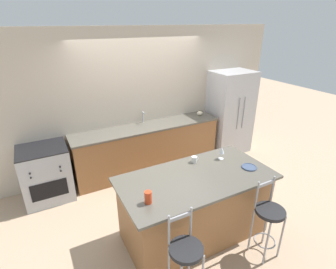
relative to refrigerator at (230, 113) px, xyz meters
The scene contains 14 objects.
ground_plane 2.18m from the refrigerator, behind, with size 18.00×18.00×0.00m, color tan.
wall_back 2.04m from the refrigerator, 169.70° to the left, with size 6.00×0.07×2.70m.
back_counter 2.01m from the refrigerator, behind, with size 2.89×0.62×0.94m.
sink_faucet 1.98m from the refrigerator, behind, with size 0.02×0.13×0.22m.
kitchen_island 2.85m from the refrigerator, 138.60° to the right, with size 2.01×1.02×0.94m.
refrigerator is the anchor object (origin of this frame).
oven_range 3.85m from the refrigerator, behind, with size 0.75×0.70×0.93m.
bar_stool_near 3.76m from the refrigerator, 136.36° to the right, with size 0.35×0.35×1.06m.
bar_stool_far 3.00m from the refrigerator, 120.54° to the right, with size 0.35×0.35×1.06m.
dinner_plate 2.42m from the refrigerator, 124.00° to the right, with size 0.21×0.21×0.02m.
wine_glass 2.24m from the refrigerator, 133.32° to the right, with size 0.08×0.08×0.19m.
coffee_mug 2.47m from the refrigerator, 141.63° to the right, with size 0.11×0.08×0.09m.
tumbler_cup 3.53m from the refrigerator, 144.50° to the right, with size 0.08×0.08×0.15m.
pumpkin_decoration 0.75m from the refrigerator, behind, with size 0.12×0.12×0.12m.
Camera 1 is at (-1.81, -3.93, 2.79)m, focal length 28.00 mm.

